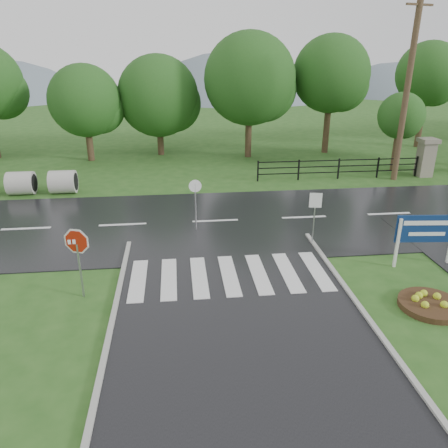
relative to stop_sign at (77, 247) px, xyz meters
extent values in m
plane|color=#28541C|center=(4.59, -4.26, -1.68)|extent=(120.00, 120.00, 0.00)
cube|color=black|center=(4.59, 5.74, -1.68)|extent=(90.00, 8.00, 0.04)
cube|color=silver|center=(1.59, 0.74, -1.62)|extent=(0.50, 2.80, 0.02)
cube|color=silver|center=(2.59, 0.74, -1.62)|extent=(0.50, 2.80, 0.02)
cube|color=silver|center=(3.59, 0.74, -1.62)|extent=(0.50, 2.80, 0.02)
cube|color=silver|center=(4.59, 0.74, -1.62)|extent=(0.50, 2.80, 0.02)
cube|color=silver|center=(5.59, 0.74, -1.62)|extent=(0.50, 2.80, 0.02)
cube|color=silver|center=(6.59, 0.74, -1.62)|extent=(0.50, 2.80, 0.02)
cube|color=silver|center=(7.59, 0.74, -1.62)|extent=(0.50, 2.80, 0.02)
cube|color=gray|center=(17.59, 11.74, -0.68)|extent=(0.80, 0.80, 2.00)
cube|color=#6B6659|center=(17.59, 11.74, 0.44)|extent=(1.00, 1.00, 0.24)
cube|color=black|center=(12.34, 11.74, -1.28)|extent=(9.50, 0.05, 0.05)
cube|color=black|center=(12.34, 11.74, -0.93)|extent=(9.50, 0.05, 0.05)
cube|color=black|center=(12.34, 11.74, -0.58)|extent=(9.50, 0.05, 0.05)
cube|color=black|center=(7.59, 11.74, -1.08)|extent=(0.08, 0.08, 1.20)
cube|color=black|center=(17.09, 11.74, -1.08)|extent=(0.08, 0.08, 1.20)
sphere|color=slate|center=(-23.41, 60.74, -16.08)|extent=(40.00, 40.00, 40.00)
sphere|color=slate|center=(12.59, 60.74, -18.96)|extent=(48.00, 48.00, 48.00)
sphere|color=slate|center=(40.59, 60.74, -14.64)|extent=(36.00, 36.00, 36.00)
cylinder|color=#9E9B93|center=(-5.03, 10.74, -1.08)|extent=(1.30, 1.20, 1.20)
cylinder|color=#9E9B93|center=(-2.93, 10.74, -1.08)|extent=(1.30, 1.20, 1.20)
cube|color=#939399|center=(0.00, 0.00, -0.80)|extent=(0.05, 0.05, 1.77)
cylinder|color=white|center=(0.00, 0.01, 0.18)|extent=(1.02, 0.33, 1.06)
cylinder|color=#A61D0B|center=(0.00, 0.00, 0.18)|extent=(0.89, 0.30, 0.92)
cube|color=silver|center=(10.41, 0.82, -0.78)|extent=(0.10, 0.10, 1.79)
cube|color=navy|center=(11.39, 0.82, -0.29)|extent=(2.14, 0.25, 0.98)
cube|color=white|center=(11.39, 0.79, -0.07)|extent=(1.69, 0.17, 0.16)
cube|color=white|center=(11.39, 0.79, -0.47)|extent=(1.25, 0.13, 0.13)
cylinder|color=#332111|center=(10.24, -1.78, -1.59)|extent=(1.82, 1.82, 0.18)
cube|color=#939399|center=(8.12, 2.97, -0.70)|extent=(0.04, 0.04, 1.97)
cube|color=white|center=(8.12, 2.95, 0.13)|extent=(0.46, 0.11, 0.57)
cylinder|color=#939399|center=(3.71, 4.84, -0.65)|extent=(0.06, 0.06, 2.05)
cylinder|color=white|center=(3.71, 4.82, 0.27)|extent=(0.51, 0.02, 0.51)
cylinder|color=#473523|center=(15.53, 11.24, 3.27)|extent=(0.33, 0.33, 9.90)
cube|color=brown|center=(15.53, 11.24, 7.45)|extent=(1.71, 0.63, 0.11)
cylinder|color=#3D2B1C|center=(16.50, 13.24, -0.28)|extent=(0.41, 0.41, 2.79)
sphere|color=#1B4A16|center=(16.50, 13.24, 1.67)|extent=(2.75, 2.75, 2.75)
camera|label=1|loc=(2.99, -12.01, 5.41)|focal=35.00mm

